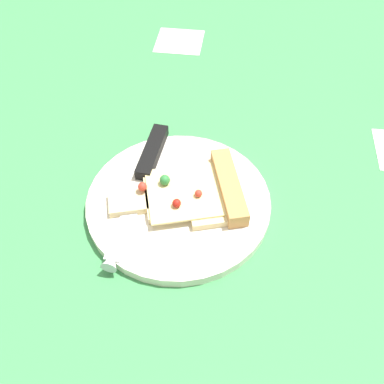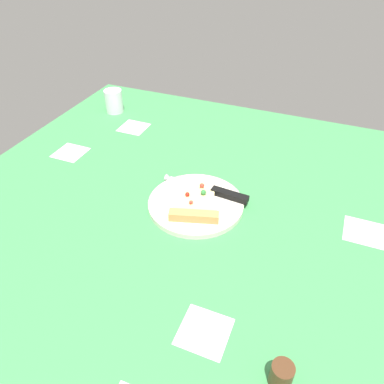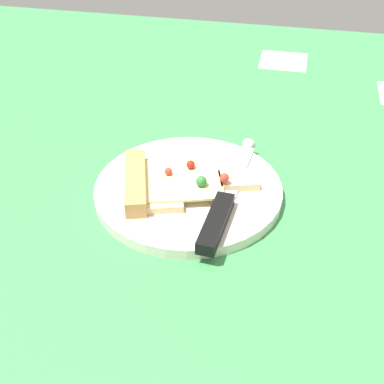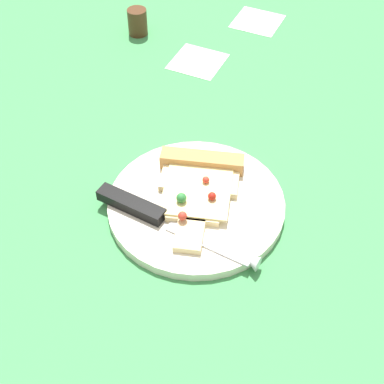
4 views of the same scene
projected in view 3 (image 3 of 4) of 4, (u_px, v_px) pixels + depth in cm
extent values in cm
cube|color=#3D8C4C|center=(136.00, 209.00, 70.21)|extent=(135.34, 135.34, 3.00)
cube|color=white|center=(283.00, 62.00, 104.60)|extent=(9.00, 9.00, 0.20)
cylinder|color=silver|center=(188.00, 190.00, 69.82)|extent=(24.44, 24.44, 1.40)
cube|color=beige|center=(157.00, 185.00, 68.81)|extent=(8.95, 12.27, 1.00)
cube|color=beige|center=(200.00, 182.00, 69.20)|extent=(7.46, 8.52, 1.00)
cube|color=beige|center=(238.00, 180.00, 69.54)|extent=(6.02, 4.96, 1.00)
cube|color=#EDD88C|center=(181.00, 179.00, 68.63)|extent=(12.25, 11.72, 0.30)
cube|color=tan|center=(134.00, 182.00, 68.24)|extent=(5.98, 12.24, 2.20)
sphere|color=red|center=(168.00, 171.00, 68.93)|extent=(0.98, 0.98, 0.98)
sphere|color=red|center=(224.00, 178.00, 67.61)|extent=(1.20, 1.20, 1.20)
sphere|color=#2D7A38|center=(201.00, 181.00, 66.86)|extent=(1.39, 1.39, 1.39)
sphere|color=#B21E14|center=(191.00, 165.00, 70.05)|extent=(1.12, 1.12, 1.12)
cube|color=silver|center=(238.00, 171.00, 71.87)|extent=(2.98, 12.12, 0.30)
cone|color=silver|center=(247.00, 148.00, 76.45)|extent=(2.16, 2.16, 2.00)
cube|color=black|center=(216.00, 223.00, 62.31)|extent=(3.01, 10.15, 1.60)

